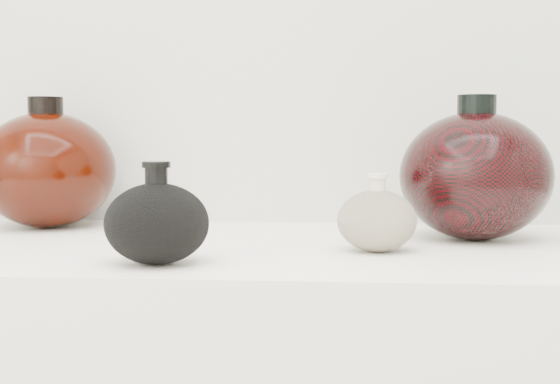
# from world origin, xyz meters

# --- Properties ---
(black_gourd_vase) EXTENTS (0.15, 0.15, 0.11)m
(black_gourd_vase) POSITION_xyz_m (-0.09, 0.79, 0.95)
(black_gourd_vase) COLOR black
(black_gourd_vase) RESTS_ON display_counter
(cream_gourd_vase) EXTENTS (0.10, 0.10, 0.10)m
(cream_gourd_vase) POSITION_xyz_m (0.15, 0.90, 0.94)
(cream_gourd_vase) COLOR beige
(cream_gourd_vase) RESTS_ON display_counter
(left_round_pot) EXTENTS (0.21, 0.21, 0.20)m
(left_round_pot) POSITION_xyz_m (-0.34, 1.10, 0.99)
(left_round_pot) COLOR black
(left_round_pot) RESTS_ON display_counter
(right_round_pot) EXTENTS (0.26, 0.26, 0.20)m
(right_round_pot) POSITION_xyz_m (0.29, 1.02, 0.99)
(right_round_pot) COLOR black
(right_round_pot) RESTS_ON display_counter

